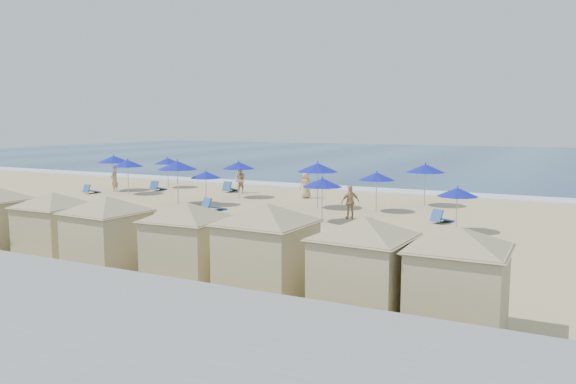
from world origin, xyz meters
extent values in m
plane|color=tan|center=(0.00, 0.00, 0.00)|extent=(160.00, 160.00, 0.00)
cube|color=navy|center=(0.00, 55.00, 0.03)|extent=(160.00, 80.00, 0.06)
cube|color=white|center=(0.00, 15.50, 0.04)|extent=(160.00, 2.50, 0.08)
cube|color=black|center=(0.69, -5.68, 0.43)|extent=(0.88, 0.88, 0.86)
cube|color=tan|center=(-0.59, -9.16, 0.98)|extent=(1.99, 1.99, 1.96)
cube|color=tan|center=(-0.59, -9.16, 1.96)|extent=(2.09, 2.09, 0.08)
pyramid|color=tan|center=(-0.59, -9.16, 2.45)|extent=(4.29, 4.29, 0.49)
cube|color=tan|center=(2.35, -9.63, 1.02)|extent=(2.19, 2.19, 2.04)
cube|color=tan|center=(2.35, -9.63, 2.04)|extent=(2.30, 2.30, 0.08)
pyramid|color=tan|center=(2.35, -9.63, 2.55)|extent=(4.46, 4.46, 0.51)
cube|color=tan|center=(5.22, -9.36, 1.00)|extent=(2.11, 2.11, 2.00)
cube|color=tan|center=(5.22, -9.36, 2.00)|extent=(2.22, 2.22, 0.08)
pyramid|color=tan|center=(5.22, -9.36, 2.50)|extent=(4.38, 4.38, 0.50)
cube|color=tan|center=(7.97, -9.52, 1.07)|extent=(2.23, 2.23, 2.15)
cube|color=tan|center=(7.97, -9.52, 2.15)|extent=(2.34, 2.34, 0.09)
pyramid|color=tan|center=(7.97, -9.52, 2.69)|extent=(4.71, 4.71, 0.54)
cube|color=tan|center=(10.77, -9.75, 1.03)|extent=(2.19, 2.19, 2.06)
cube|color=tan|center=(10.77, -9.75, 2.06)|extent=(2.30, 2.30, 0.08)
pyramid|color=tan|center=(10.77, -9.75, 2.58)|extent=(4.52, 4.52, 0.52)
cube|color=tan|center=(13.00, -9.77, 1.01)|extent=(2.03, 2.03, 2.02)
cube|color=tan|center=(13.00, -9.77, 2.02)|extent=(2.13, 2.13, 0.08)
pyramid|color=tan|center=(13.00, -9.77, 2.53)|extent=(4.43, 4.43, 0.51)
cylinder|color=#A5A8AD|center=(-13.68, 7.13, 1.02)|extent=(0.05, 0.05, 2.04)
cone|color=#0E159C|center=(-13.68, 7.13, 2.23)|extent=(2.25, 2.25, 0.48)
sphere|color=#0E159C|center=(-13.68, 7.13, 2.52)|extent=(0.09, 0.09, 0.09)
cylinder|color=#A5A8AD|center=(-11.42, 6.08, 0.95)|extent=(0.05, 0.05, 1.90)
cone|color=#0E159C|center=(-11.42, 6.08, 2.08)|extent=(2.10, 2.10, 0.45)
sphere|color=#0E159C|center=(-11.42, 6.08, 2.36)|extent=(0.08, 0.08, 0.08)
cylinder|color=#A5A8AD|center=(-11.48, 10.31, 0.91)|extent=(0.05, 0.05, 1.81)
cone|color=#0E159C|center=(-11.48, 10.31, 1.98)|extent=(2.00, 2.00, 0.43)
sphere|color=#0E159C|center=(-11.48, 10.31, 2.24)|extent=(0.08, 0.08, 0.08)
cylinder|color=#A5A8AD|center=(-5.49, 3.83, 1.05)|extent=(0.06, 0.06, 2.11)
cone|color=#0E159C|center=(-5.49, 3.83, 2.30)|extent=(2.33, 2.33, 0.50)
sphere|color=#0E159C|center=(-5.49, 3.83, 2.61)|extent=(0.09, 0.09, 0.09)
cylinder|color=#A5A8AD|center=(-3.85, 7.93, 0.95)|extent=(0.05, 0.05, 1.90)
cone|color=#0E159C|center=(-3.85, 7.93, 2.08)|extent=(2.10, 2.10, 0.45)
sphere|color=#0E159C|center=(-3.85, 7.93, 2.35)|extent=(0.08, 0.08, 0.08)
cylinder|color=#A5A8AD|center=(-3.79, 4.27, 0.81)|extent=(0.04, 0.04, 1.63)
cone|color=#0E159C|center=(-3.79, 4.27, 1.78)|extent=(1.80, 1.80, 0.39)
sphere|color=#0E159C|center=(-3.79, 4.27, 2.01)|extent=(0.07, 0.07, 0.07)
cylinder|color=#A5A8AD|center=(2.44, 6.18, 1.05)|extent=(0.06, 0.06, 2.11)
cone|color=#0E159C|center=(2.44, 6.18, 2.30)|extent=(2.33, 2.33, 0.50)
sphere|color=#0E159C|center=(2.44, 6.18, 2.61)|extent=(0.09, 0.09, 0.09)
cylinder|color=#A5A8AD|center=(4.47, 2.20, 0.88)|extent=(0.05, 0.05, 1.77)
cone|color=#0E159C|center=(4.47, 2.20, 1.93)|extent=(1.96, 1.96, 0.42)
sphere|color=#0E159C|center=(4.47, 2.20, 2.19)|extent=(0.07, 0.07, 0.07)
cylinder|color=#A5A8AD|center=(7.61, 9.73, 1.00)|extent=(0.05, 0.05, 2.00)
cone|color=#0E159C|center=(7.61, 9.73, 2.19)|extent=(2.21, 2.21, 0.47)
sphere|color=#0E159C|center=(7.61, 9.73, 2.48)|extent=(0.08, 0.08, 0.08)
cylinder|color=#A5A8AD|center=(5.78, 6.47, 0.88)|extent=(0.05, 0.05, 1.76)
cone|color=#0E159C|center=(5.78, 6.47, 1.93)|extent=(1.95, 1.95, 0.42)
sphere|color=#0E159C|center=(5.78, 6.47, 2.18)|extent=(0.07, 0.07, 0.07)
cylinder|color=#A5A8AD|center=(10.70, 2.68, 0.81)|extent=(0.04, 0.04, 1.62)
cone|color=#0E159C|center=(10.70, 2.68, 1.77)|extent=(1.79, 1.79, 0.38)
sphere|color=#0E159C|center=(10.70, 2.68, 2.01)|extent=(0.07, 0.07, 0.07)
cube|color=#2A549B|center=(-13.95, 5.29, 0.15)|extent=(0.54, 1.13, 0.31)
cube|color=#2A549B|center=(-13.96, 4.81, 0.38)|extent=(0.53, 0.31, 0.55)
cube|color=#2A549B|center=(-10.91, 8.55, 0.17)|extent=(0.68, 1.29, 0.34)
cube|color=#2A549B|center=(-10.87, 8.02, 0.42)|extent=(0.61, 0.38, 0.61)
cube|color=#2A549B|center=(-5.96, 10.31, 0.18)|extent=(0.64, 1.33, 0.36)
cube|color=#2A549B|center=(-5.95, 9.76, 0.44)|extent=(0.63, 0.37, 0.64)
cube|color=#2A549B|center=(-2.21, 2.80, 0.18)|extent=(0.99, 1.44, 0.36)
cube|color=#2A549B|center=(-2.38, 2.28, 0.44)|extent=(0.70, 0.53, 0.64)
cube|color=#2A549B|center=(2.07, 1.74, 0.17)|extent=(0.86, 1.35, 0.34)
cube|color=#2A549B|center=(1.94, 1.23, 0.42)|extent=(0.65, 0.47, 0.61)
cube|color=#2A549B|center=(9.68, 4.76, 0.16)|extent=(0.99, 1.33, 0.33)
cube|color=#2A549B|center=(9.49, 4.29, 0.41)|extent=(0.65, 0.52, 0.59)
imported|color=tan|center=(-13.12, 6.56, 0.85)|extent=(0.46, 0.65, 1.70)
imported|color=tan|center=(-4.96, 9.88, 0.90)|extent=(0.94, 0.76, 1.81)
imported|color=tan|center=(5.31, 3.78, 0.84)|extent=(0.98, 0.99, 1.68)
imported|color=tan|center=(0.08, 9.67, 0.84)|extent=(0.92, 0.98, 1.69)
camera|label=1|loc=(15.17, -22.34, 4.82)|focal=35.00mm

